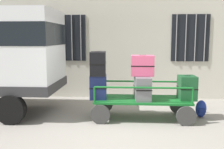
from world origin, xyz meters
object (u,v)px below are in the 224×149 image
Objects in this scene: suitcase_midleft_bottom at (142,88)px; suitcase_center_bottom at (187,88)px; suitcase_left_bottom at (98,87)px; luggage_cart at (142,103)px; suitcase_left_middle at (98,63)px; suitcase_midleft_middle at (142,65)px; backpack at (201,109)px.

suitcase_center_bottom reaches higher than suitcase_midleft_bottom.
luggage_cart is at bearing 1.40° from suitcase_left_bottom.
suitcase_midleft_bottom is (1.09, -0.01, -0.01)m from suitcase_left_bottom.
suitcase_left_middle is 1.15× the size of suitcase_midleft_middle.
suitcase_left_middle is (-0.00, 0.02, 0.59)m from suitcase_left_bottom.
suitcase_left_bottom is at bearing -90.00° from suitcase_left_middle.
suitcase_left_middle is 2.86m from backpack.
backpack is (1.51, 0.20, -0.19)m from luggage_cart.
suitcase_midleft_bottom is at bearing -171.38° from backpack.
suitcase_left_bottom is at bearing -178.60° from luggage_cart.
luggage_cart is at bearing 0.49° from suitcase_left_middle.
suitcase_left_middle is 2.26m from suitcase_center_bottom.
suitcase_midleft_middle reaches higher than backpack.
suitcase_midleft_middle is at bearing 90.00° from suitcase_midleft_bottom.
suitcase_center_bottom is at bearing -1.69° from suitcase_midleft_middle.
backpack is (2.60, 0.21, -1.17)m from suitcase_left_middle.
luggage_cart is 1.47m from suitcase_left_middle.
suitcase_midleft_middle reaches higher than luggage_cart.
suitcase_left_bottom is 0.59m from suitcase_left_middle.
luggage_cart is at bearing -90.00° from suitcase_midleft_middle.
suitcase_left_bottom is 0.90× the size of suitcase_left_middle.
suitcase_midleft_bottom is at bearing -178.18° from suitcase_center_bottom.
suitcase_left_bottom is 0.75× the size of suitcase_midleft_bottom.
luggage_cart is 1.53m from backpack.
suitcase_left_middle is at bearing -179.68° from suitcase_center_bottom.
backpack is at bearing 25.02° from suitcase_center_bottom.
suitcase_midleft_bottom is 1.63m from backpack.
suitcase_midleft_bottom is at bearing -1.19° from suitcase_left_middle.
suitcase_midleft_bottom is 1.38× the size of suitcase_midleft_middle.
suitcase_left_middle is at bearing 90.00° from suitcase_left_bottom.
suitcase_left_middle is at bearing 178.81° from suitcase_midleft_bottom.
suitcase_left_middle is at bearing -177.68° from suitcase_midleft_middle.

